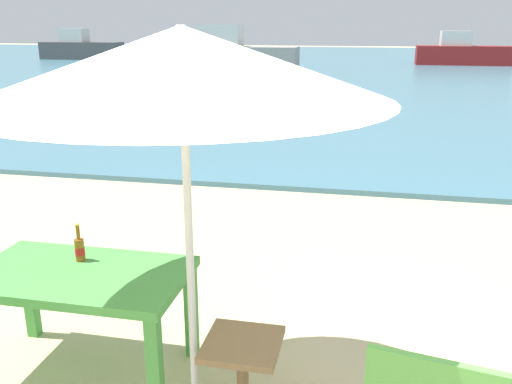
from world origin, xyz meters
name	(u,v)px	position (x,y,z in m)	size (l,w,h in m)	color
sea_water	(363,65)	(0.00, 30.00, 0.04)	(120.00, 50.00, 0.08)	teal
picnic_table_green	(81,287)	(-1.34, 0.55, 0.65)	(1.40, 0.80, 0.76)	#4C9E47
beer_bottle_amber	(80,248)	(-1.42, 0.71, 0.85)	(0.07, 0.07, 0.26)	brown
patio_umbrella	(182,64)	(-0.46, 0.21, 2.12)	(2.10, 2.10, 2.30)	silver
side_table_wood	(243,369)	(-0.19, 0.31, 0.35)	(0.44, 0.44, 0.54)	olive
swimmer_person	(287,115)	(-1.43, 10.31, 0.24)	(0.34, 0.34, 0.41)	tan
boat_fishing_trawler	(462,53)	(5.45, 31.00, 0.75)	(5.13, 1.40, 1.87)	maroon
boat_cargo_ship	(230,56)	(-5.97, 22.63, 0.88)	(6.09, 1.66, 2.21)	gray
boat_sailboat	(81,48)	(-18.41, 31.33, 0.79)	(5.40, 1.47, 1.97)	#4C4C4C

